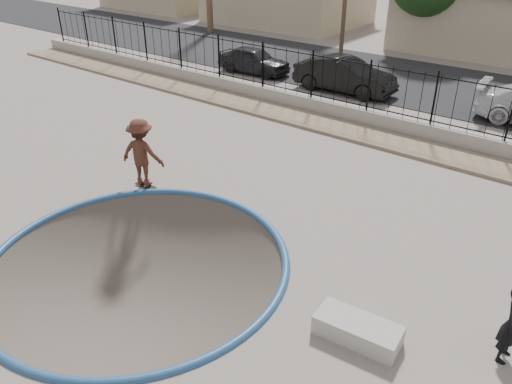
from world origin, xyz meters
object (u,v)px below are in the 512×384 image
Objects in this scene: concrete_ledge at (358,330)px; car_a at (254,60)px; skateboard at (146,185)px; car_b at (345,75)px; skater at (142,156)px.

car_a is (-13.02, 13.41, 0.49)m from concrete_ledge.
skateboard is 0.16× the size of car_b.
skater is at bearing 178.55° from car_b.
skateboard is 7.99m from concrete_ledge.
concrete_ledge is at bearing -15.29° from skateboard.
skater is 8.03m from concrete_ledge.
concrete_ledge is 0.35× the size of car_b.
skateboard is 12.91m from car_a.
car_a is (-5.19, 11.80, 0.64)m from skateboard.
skater is 0.44× the size of car_b.
skateboard is 0.47× the size of concrete_ledge.
skater is at bearing 157.88° from skateboard.
skater is at bearing 168.39° from concrete_ledge.
car_b is (-7.78, 13.41, 0.60)m from concrete_ledge.
car_a is 0.83× the size of car_b.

